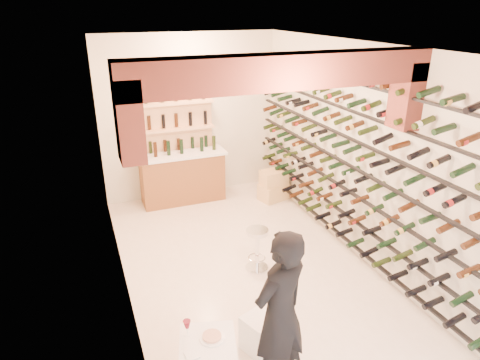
% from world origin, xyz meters
% --- Properties ---
extents(ground, '(6.00, 6.00, 0.00)m').
position_xyz_m(ground, '(0.00, 0.00, 0.00)').
color(ground, '#F1E4D0').
rests_on(ground, ground).
extents(room_shell, '(3.52, 6.02, 3.21)m').
position_xyz_m(room_shell, '(0.00, -0.26, 2.25)').
color(room_shell, beige).
rests_on(room_shell, ground).
extents(wine_rack, '(0.32, 5.70, 2.56)m').
position_xyz_m(wine_rack, '(1.53, 0.00, 1.55)').
color(wine_rack, black).
rests_on(wine_rack, ground).
extents(back_counter, '(1.70, 0.62, 1.29)m').
position_xyz_m(back_counter, '(-0.30, 2.65, 0.53)').
color(back_counter, brown).
rests_on(back_counter, ground).
extents(back_shelving, '(1.40, 0.31, 2.73)m').
position_xyz_m(back_shelving, '(-0.30, 2.89, 1.17)').
color(back_shelving, '#E3AD7F').
rests_on(back_shelving, ground).
extents(tasting_table, '(0.64, 0.64, 0.92)m').
position_xyz_m(tasting_table, '(-1.24, -2.03, 0.62)').
color(tasting_table, white).
rests_on(tasting_table, ground).
extents(white_stool, '(0.44, 0.44, 0.43)m').
position_xyz_m(white_stool, '(-0.49, -1.57, 0.21)').
color(white_stool, white).
rests_on(white_stool, ground).
extents(person, '(0.77, 0.65, 1.80)m').
position_xyz_m(person, '(-0.52, -2.09, 0.90)').
color(person, black).
rests_on(person, ground).
extents(chrome_barstool, '(0.34, 0.34, 0.66)m').
position_xyz_m(chrome_barstool, '(0.12, -0.09, 0.38)').
color(chrome_barstool, silver).
rests_on(chrome_barstool, ground).
extents(crate_lower, '(0.62, 0.50, 0.33)m').
position_xyz_m(crate_lower, '(1.40, 2.04, 0.16)').
color(crate_lower, '#DBB478').
rests_on(crate_lower, ground).
extents(crate_upper, '(0.53, 0.39, 0.29)m').
position_xyz_m(crate_upper, '(1.40, 2.04, 0.47)').
color(crate_upper, '#DBB478').
rests_on(crate_upper, crate_lower).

